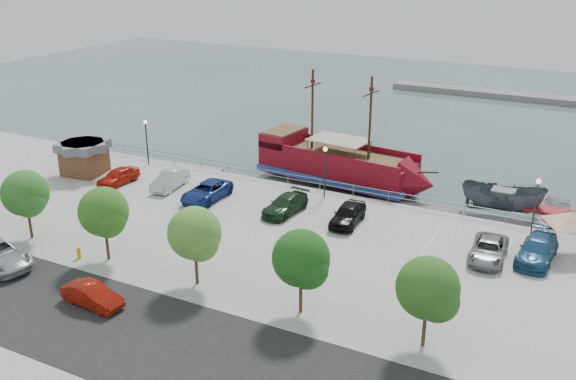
% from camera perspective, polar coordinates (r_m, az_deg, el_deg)
% --- Properties ---
extents(ground, '(160.00, 160.00, 0.00)m').
position_cam_1_polar(ground, '(47.28, -0.04, -4.37)').
color(ground, '#3A4F50').
extents(street, '(100.00, 8.00, 0.04)m').
position_cam_1_polar(street, '(35.19, -12.42, -12.77)').
color(street, black).
rests_on(street, land_slab).
extents(sidewalk, '(100.00, 4.00, 0.05)m').
position_cam_1_polar(sidewalk, '(39.21, -6.85, -8.59)').
color(sidewalk, '#9C9C94').
rests_on(sidewalk, land_slab).
extents(seawall_railing, '(50.00, 0.06, 1.00)m').
position_cam_1_polar(seawall_railing, '(53.18, 3.83, 0.34)').
color(seawall_railing, gray).
rests_on(seawall_railing, land_slab).
extents(far_shore, '(40.00, 3.00, 0.80)m').
position_cam_1_polar(far_shore, '(95.50, 21.13, 7.64)').
color(far_shore, gray).
rests_on(far_shore, ground).
extents(pirate_ship, '(16.87, 6.34, 10.52)m').
position_cam_1_polar(pirate_ship, '(57.01, 5.41, 1.99)').
color(pirate_ship, maroon).
rests_on(pirate_ship, ground).
extents(patrol_boat, '(6.63, 2.89, 2.50)m').
position_cam_1_polar(patrol_boat, '(53.43, 18.52, -0.97)').
color(patrol_boat, '#464D55').
rests_on(patrol_boat, ground).
extents(speedboat, '(4.86, 6.63, 1.33)m').
position_cam_1_polar(speedboat, '(53.39, 22.36, -2.19)').
color(speedboat, white).
rests_on(speedboat, ground).
extents(dock_west, '(6.41, 2.17, 0.36)m').
position_cam_1_polar(dock_west, '(61.96, -8.66, 1.87)').
color(dock_west, gray).
rests_on(dock_west, ground).
extents(dock_mid, '(7.22, 2.81, 0.40)m').
position_cam_1_polar(dock_mid, '(52.79, 11.26, -1.75)').
color(dock_mid, slate).
rests_on(dock_mid, ground).
extents(dock_east, '(6.39, 2.65, 0.35)m').
position_cam_1_polar(dock_east, '(51.38, 20.78, -3.46)').
color(dock_east, slate).
rests_on(dock_east, ground).
extents(shed, '(3.96, 3.96, 2.96)m').
position_cam_1_polar(shed, '(59.91, -17.68, 2.84)').
color(shed, brown).
rests_on(shed, land_slab).
extents(canopy_tent, '(5.00, 5.00, 3.34)m').
position_cam_1_polar(canopy_tent, '(45.83, 23.95, -1.81)').
color(canopy_tent, slate).
rests_on(canopy_tent, land_slab).
extents(street_sedan, '(3.98, 1.65, 1.28)m').
position_cam_1_polar(street_sedan, '(38.55, -17.01, -8.93)').
color(street_sedan, maroon).
rests_on(street_sedan, street).
extents(fire_hydrant, '(0.28, 0.28, 0.81)m').
position_cam_1_polar(fire_hydrant, '(44.25, -18.11, -5.31)').
color(fire_hydrant, '#DD9F0B').
rests_on(fire_hydrant, sidewalk).
extents(lamp_post_left, '(0.36, 0.36, 4.28)m').
position_cam_1_polar(lamp_post_left, '(60.47, -12.49, 4.86)').
color(lamp_post_left, black).
rests_on(lamp_post_left, land_slab).
extents(lamp_post_mid, '(0.36, 0.36, 4.28)m').
position_cam_1_polar(lamp_post_mid, '(51.24, 3.31, 2.41)').
color(lamp_post_mid, black).
rests_on(lamp_post_mid, land_slab).
extents(lamp_post_right, '(0.36, 0.36, 4.28)m').
position_cam_1_polar(lamp_post_right, '(47.47, 21.20, -0.60)').
color(lamp_post_right, black).
rests_on(lamp_post_right, land_slab).
extents(tree_b, '(3.30, 3.20, 5.00)m').
position_cam_1_polar(tree_b, '(47.13, -22.26, -0.44)').
color(tree_b, '#473321').
rests_on(tree_b, sidewalk).
extents(tree_c, '(3.30, 3.20, 5.00)m').
position_cam_1_polar(tree_c, '(42.27, -15.98, -2.06)').
color(tree_c, '#473321').
rests_on(tree_c, sidewalk).
extents(tree_d, '(3.30, 3.20, 5.00)m').
position_cam_1_polar(tree_d, '(38.09, -8.19, -4.03)').
color(tree_d, '#473321').
rests_on(tree_d, sidewalk).
extents(tree_e, '(3.30, 3.20, 5.00)m').
position_cam_1_polar(tree_e, '(34.83, 1.33, -6.32)').
color(tree_e, '#473321').
rests_on(tree_e, sidewalk).
extents(tree_f, '(3.30, 3.20, 5.00)m').
position_cam_1_polar(tree_f, '(32.76, 12.52, -8.76)').
color(tree_f, '#473321').
rests_on(tree_f, sidewalk).
extents(parked_car_a, '(1.89, 4.19, 1.40)m').
position_cam_1_polar(parked_car_a, '(56.78, -14.86, 1.21)').
color(parked_car_a, red).
rests_on(parked_car_a, land_slab).
extents(parked_car_b, '(2.04, 4.55, 1.45)m').
position_cam_1_polar(parked_car_b, '(54.84, -10.44, 0.90)').
color(parked_car_b, silver).
rests_on(parked_car_b, land_slab).
extents(parked_car_c, '(2.41, 5.14, 1.42)m').
position_cam_1_polar(parked_car_c, '(51.83, -7.26, -0.14)').
color(parked_car_c, navy).
rests_on(parked_car_c, land_slab).
extents(parked_car_d, '(2.34, 4.85, 1.36)m').
position_cam_1_polar(parked_car_d, '(48.92, -0.25, -1.31)').
color(parked_car_d, '#1A361C').
rests_on(parked_car_d, land_slab).
extents(parked_car_e, '(2.07, 4.57, 1.52)m').
position_cam_1_polar(parked_car_e, '(47.26, 5.34, -2.14)').
color(parked_car_e, black).
rests_on(parked_car_e, land_slab).
extents(parked_car_g, '(2.47, 4.87, 1.32)m').
position_cam_1_polar(parked_car_g, '(43.94, 17.39, -5.09)').
color(parked_car_g, gray).
rests_on(parked_car_g, land_slab).
extents(parked_car_h, '(2.45, 5.29, 1.50)m').
position_cam_1_polar(parked_car_h, '(44.79, 21.29, -4.96)').
color(parked_car_h, '#215077').
rests_on(parked_car_h, land_slab).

